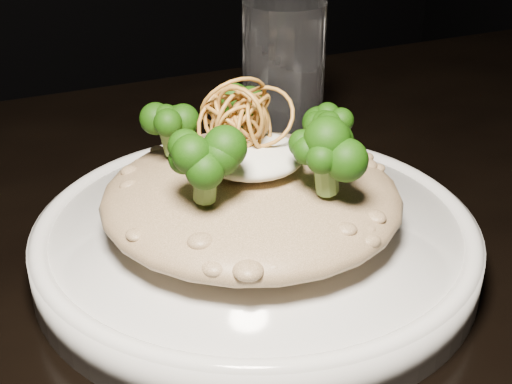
{
  "coord_description": "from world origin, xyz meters",
  "views": [
    {
      "loc": [
        -0.25,
        -0.39,
        1.02
      ],
      "look_at": [
        -0.07,
        -0.01,
        0.81
      ],
      "focal_mm": 50.0,
      "sensor_mm": 36.0,
      "label": 1
    }
  ],
  "objects": [
    {
      "name": "drinking_glass",
      "position": [
        0.04,
        0.17,
        0.82
      ],
      "size": [
        0.09,
        0.09,
        0.13
      ],
      "primitive_type": "cylinder",
      "rotation": [
        0.0,
        0.0,
        0.16
      ],
      "color": "silver",
      "rests_on": "table"
    },
    {
      "name": "table",
      "position": [
        0.0,
        0.0,
        0.67
      ],
      "size": [
        1.1,
        0.8,
        0.75
      ],
      "color": "black",
      "rests_on": "ground"
    },
    {
      "name": "risotto",
      "position": [
        -0.08,
        -0.01,
        0.8
      ],
      "size": [
        0.2,
        0.2,
        0.04
      ],
      "primitive_type": "ellipsoid",
      "color": "brown",
      "rests_on": "plate"
    },
    {
      "name": "broccoli",
      "position": [
        -0.08,
        -0.0,
        0.85
      ],
      "size": [
        0.15,
        0.15,
        0.05
      ],
      "primitive_type": null,
      "color": "black",
      "rests_on": "risotto"
    },
    {
      "name": "shallots",
      "position": [
        -0.08,
        0.0,
        0.86
      ],
      "size": [
        0.06,
        0.06,
        0.04
      ],
      "primitive_type": null,
      "color": "#91621E",
      "rests_on": "cheese"
    },
    {
      "name": "plate",
      "position": [
        -0.07,
        -0.01,
        0.77
      ],
      "size": [
        0.3,
        0.3,
        0.03
      ],
      "primitive_type": "cylinder",
      "color": "silver",
      "rests_on": "table"
    },
    {
      "name": "cheese",
      "position": [
        -0.08,
        -0.01,
        0.83
      ],
      "size": [
        0.07,
        0.07,
        0.02
      ],
      "primitive_type": "ellipsoid",
      "color": "silver",
      "rests_on": "risotto"
    }
  ]
}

